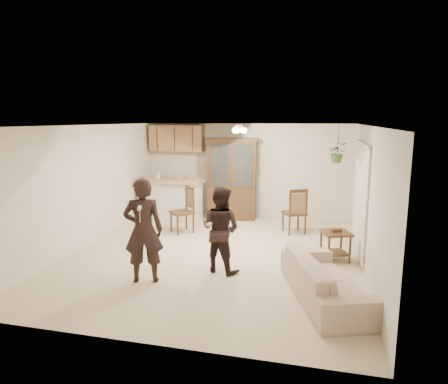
% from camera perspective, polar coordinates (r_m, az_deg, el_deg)
% --- Properties ---
extents(floor, '(6.50, 6.50, 0.00)m').
position_cam_1_polar(floor, '(7.92, -1.21, -8.90)').
color(floor, beige).
rests_on(floor, ground).
extents(ceiling, '(5.50, 6.50, 0.02)m').
position_cam_1_polar(ceiling, '(7.48, -1.29, 9.49)').
color(ceiling, silver).
rests_on(ceiling, wall_back).
extents(wall_back, '(5.50, 0.02, 2.50)m').
position_cam_1_polar(wall_back, '(10.74, 3.25, 3.06)').
color(wall_back, silver).
rests_on(wall_back, ground).
extents(wall_front, '(5.50, 0.02, 2.50)m').
position_cam_1_polar(wall_front, '(4.63, -11.79, -7.03)').
color(wall_front, silver).
rests_on(wall_front, ground).
extents(wall_left, '(0.02, 6.50, 2.50)m').
position_cam_1_polar(wall_left, '(8.72, -18.99, 0.80)').
color(wall_left, silver).
rests_on(wall_left, ground).
extents(wall_right, '(0.02, 6.50, 2.50)m').
position_cam_1_polar(wall_right, '(7.40, 19.80, -0.89)').
color(wall_right, silver).
rests_on(wall_right, ground).
extents(breakfast_bar, '(1.60, 0.55, 1.00)m').
position_cam_1_polar(breakfast_bar, '(10.51, -7.68, -1.32)').
color(breakfast_bar, silver).
rests_on(breakfast_bar, floor).
extents(bar_top, '(1.75, 0.70, 0.08)m').
position_cam_1_polar(bar_top, '(10.41, -7.75, 1.64)').
color(bar_top, tan).
rests_on(bar_top, breakfast_bar).
extents(upper_cabinets, '(1.50, 0.34, 0.70)m').
position_cam_1_polar(upper_cabinets, '(11.00, -6.75, 7.63)').
color(upper_cabinets, olive).
rests_on(upper_cabinets, wall_back).
extents(vertical_blinds, '(0.06, 2.30, 2.10)m').
position_cam_1_polar(vertical_blinds, '(8.30, 18.84, -0.71)').
color(vertical_blinds, silver).
rests_on(vertical_blinds, wall_right).
extents(ceiling_fixture, '(0.36, 0.36, 0.20)m').
position_cam_1_polar(ceiling_fixture, '(8.60, 2.12, 8.94)').
color(ceiling_fixture, '#FFEEBF').
rests_on(ceiling_fixture, ceiling).
extents(hanging_plant, '(0.43, 0.37, 0.48)m').
position_cam_1_polar(hanging_plant, '(9.66, 15.93, 5.44)').
color(hanging_plant, '#315B24').
rests_on(hanging_plant, ceiling).
extents(plant_cord, '(0.01, 0.01, 0.65)m').
position_cam_1_polar(plant_cord, '(9.64, 16.02, 7.36)').
color(plant_cord, black).
rests_on(plant_cord, ceiling).
extents(sofa, '(1.30, 2.01, 0.73)m').
position_cam_1_polar(sofa, '(6.15, 14.30, -11.43)').
color(sofa, beige).
rests_on(sofa, floor).
extents(adult, '(0.76, 0.63, 1.80)m').
position_cam_1_polar(adult, '(6.54, -11.46, -5.06)').
color(adult, black).
rests_on(adult, floor).
extents(child, '(0.78, 0.69, 1.35)m').
position_cam_1_polar(child, '(6.91, -0.52, -5.94)').
color(child, black).
rests_on(child, floor).
extents(china_hutch, '(1.40, 0.65, 2.13)m').
position_cam_1_polar(china_hutch, '(10.48, 1.17, 1.80)').
color(china_hutch, '#382314').
rests_on(china_hutch, floor).
extents(side_table, '(0.65, 0.65, 0.62)m').
position_cam_1_polar(side_table, '(7.81, 15.59, -7.37)').
color(side_table, '#382314').
rests_on(side_table, floor).
extents(chair_bar, '(0.49, 0.49, 0.93)m').
position_cam_1_polar(chair_bar, '(11.03, -9.78, -2.08)').
color(chair_bar, '#382314').
rests_on(chair_bar, floor).
extents(chair_hutch_left, '(0.67, 0.67, 1.08)m').
position_cam_1_polar(chair_hutch_left, '(9.38, -6.01, -3.95)').
color(chair_hutch_left, '#382314').
rests_on(chair_hutch_left, floor).
extents(chair_hutch_right, '(0.64, 0.64, 1.06)m').
position_cam_1_polar(chair_hutch_right, '(9.45, 9.98, -3.97)').
color(chair_hutch_right, '#382314').
rests_on(chair_hutch_right, floor).
extents(controller_adult, '(0.09, 0.16, 0.05)m').
position_cam_1_polar(controller_adult, '(6.05, -11.97, -2.26)').
color(controller_adult, white).
rests_on(controller_adult, adult).
extents(controller_child, '(0.08, 0.14, 0.04)m').
position_cam_1_polar(controller_child, '(6.56, -2.16, -4.62)').
color(controller_child, white).
rests_on(controller_child, child).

